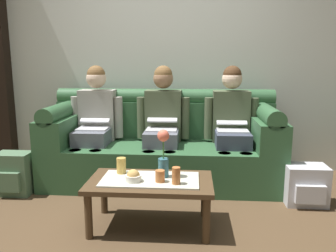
# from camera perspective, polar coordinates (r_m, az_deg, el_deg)

# --- Properties ---
(ground_plane) EXTENTS (14.00, 14.00, 0.00)m
(ground_plane) POSITION_cam_1_polar(r_m,az_deg,el_deg) (2.69, -3.20, -17.32)
(ground_plane) COLOR #4C3823
(back_wall_patterned) EXTENTS (6.00, 0.12, 2.90)m
(back_wall_patterned) POSITION_cam_1_polar(r_m,az_deg,el_deg) (4.07, -0.26, 13.33)
(back_wall_patterned) COLOR silver
(back_wall_patterned) RESTS_ON ground_plane
(couch) EXTENTS (2.39, 0.88, 0.96)m
(couch) POSITION_cam_1_polar(r_m,az_deg,el_deg) (3.65, -0.90, -3.49)
(couch) COLOR #2D5633
(couch) RESTS_ON ground_plane
(person_left) EXTENTS (0.56, 0.67, 1.22)m
(person_left) POSITION_cam_1_polar(r_m,az_deg,el_deg) (3.72, -11.99, 1.11)
(person_left) COLOR #595B66
(person_left) RESTS_ON ground_plane
(person_middle) EXTENTS (0.56, 0.67, 1.22)m
(person_middle) POSITION_cam_1_polar(r_m,az_deg,el_deg) (3.59, -0.92, 0.99)
(person_middle) COLOR #595B66
(person_middle) RESTS_ON ground_plane
(person_right) EXTENTS (0.56, 0.67, 1.22)m
(person_right) POSITION_cam_1_polar(r_m,az_deg,el_deg) (3.60, 10.53, 0.83)
(person_right) COLOR #383D4C
(person_right) RESTS_ON ground_plane
(coffee_table) EXTENTS (0.94, 0.53, 0.39)m
(coffee_table) POSITION_cam_1_polar(r_m,az_deg,el_deg) (2.66, -2.96, -9.90)
(coffee_table) COLOR #47331E
(coffee_table) RESTS_ON ground_plane
(flower_vase) EXTENTS (0.09, 0.09, 0.37)m
(flower_vase) POSITION_cam_1_polar(r_m,az_deg,el_deg) (2.62, -0.78, -4.59)
(flower_vase) COLOR #336672
(flower_vase) RESTS_ON coffee_table
(snack_bowl) EXTENTS (0.12, 0.12, 0.10)m
(snack_bowl) POSITION_cam_1_polar(r_m,az_deg,el_deg) (2.58, -5.79, -8.39)
(snack_bowl) COLOR silver
(snack_bowl) RESTS_ON coffee_table
(cup_near_left) EXTENTS (0.06, 0.06, 0.12)m
(cup_near_left) POSITION_cam_1_polar(r_m,az_deg,el_deg) (2.51, 1.36, -8.24)
(cup_near_left) COLOR #B26633
(cup_near_left) RESTS_ON coffee_table
(cup_near_right) EXTENTS (0.07, 0.07, 0.12)m
(cup_near_right) POSITION_cam_1_polar(r_m,az_deg,el_deg) (2.76, -7.76, -6.52)
(cup_near_right) COLOR gold
(cup_near_right) RESTS_ON coffee_table
(cup_far_center) EXTENTS (0.07, 0.07, 0.09)m
(cup_far_center) POSITION_cam_1_polar(r_m,az_deg,el_deg) (2.56, -1.33, -8.31)
(cup_far_center) COLOR #B26633
(cup_far_center) RESTS_ON coffee_table
(backpack_right) EXTENTS (0.36, 0.29, 0.36)m
(backpack_right) POSITION_cam_1_polar(r_m,az_deg,el_deg) (3.34, 21.90, -9.12)
(backpack_right) COLOR #B7B7BC
(backpack_right) RESTS_ON ground_plane
(backpack_left) EXTENTS (0.32, 0.27, 0.41)m
(backpack_left) POSITION_cam_1_polar(r_m,az_deg,el_deg) (3.63, -24.18, -7.29)
(backpack_left) COLOR #4C6B4C
(backpack_left) RESTS_ON ground_plane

